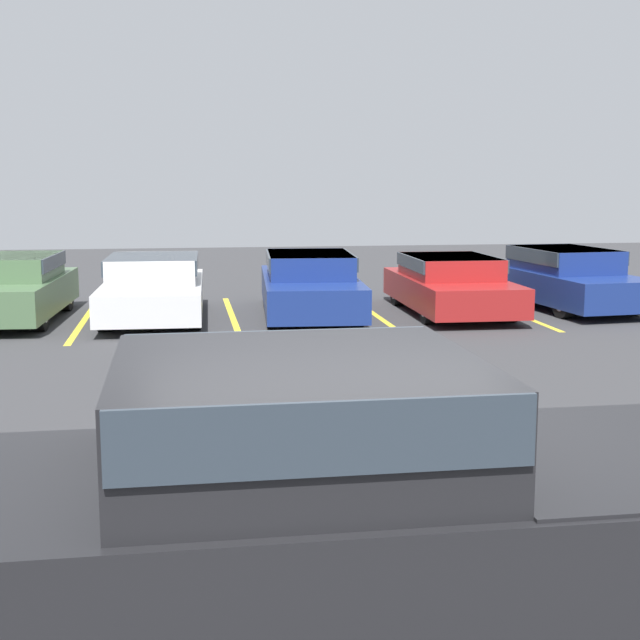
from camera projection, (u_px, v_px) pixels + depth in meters
ground_plane at (350, 609)px, 5.58m from camera, size 60.00×60.00×0.00m
stall_stripe_b at (84, 320)px, 16.98m from camera, size 0.12×5.39×0.01m
stall_stripe_c at (232, 316)px, 17.41m from camera, size 0.12×5.39×0.01m
stall_stripe_d at (373, 313)px, 17.83m from camera, size 0.12×5.39×0.01m
stall_stripe_e at (507, 310)px, 18.26m from camera, size 0.12×5.39×0.01m
stall_stripe_f at (636, 307)px, 18.69m from camera, size 0.12×5.39×0.01m
pickup_truck at (349, 510)px, 4.93m from camera, size 5.45×2.03×1.71m
parked_sedan_a at (12, 286)px, 16.82m from camera, size 2.01×4.31×1.24m
parked_sedan_b at (154, 285)px, 17.01m from camera, size 1.97×4.49×1.21m
parked_sedan_c at (310, 283)px, 17.41m from camera, size 2.11×4.73×1.23m
parked_sedan_d at (450, 283)px, 17.80m from camera, size 1.88×4.35×1.14m
parked_sedan_e at (565, 276)px, 18.53m from camera, size 2.13×4.54×1.24m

